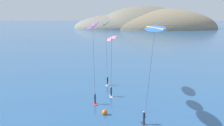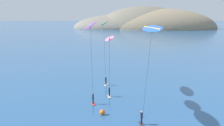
{
  "view_description": "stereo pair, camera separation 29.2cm",
  "coord_description": "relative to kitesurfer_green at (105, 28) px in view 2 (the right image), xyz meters",
  "views": [
    {
      "loc": [
        -8.52,
        -22.95,
        13.68
      ],
      "look_at": [
        -8.42,
        17.6,
        5.79
      ],
      "focal_mm": 45.0,
      "sensor_mm": 36.0,
      "label": 1
    },
    {
      "loc": [
        -8.23,
        -22.95,
        13.68
      ],
      "look_at": [
        -8.42,
        17.6,
        5.79
      ],
      "focal_mm": 45.0,
      "sensor_mm": 36.0,
      "label": 2
    }
  ],
  "objects": [
    {
      "name": "kitesurfer_pink",
      "position": [
        0.97,
        -7.11,
        -1.65
      ],
      "size": [
        1.52,
        6.62,
        9.97
      ],
      "color": "silver",
      "rests_on": "ground"
    },
    {
      "name": "kitesurfer_green",
      "position": [
        0.0,
        0.0,
        0.0
      ],
      "size": [
        1.71,
        6.9,
        11.7
      ],
      "color": "silver",
      "rests_on": "ground"
    },
    {
      "name": "marker_buoy",
      "position": [
        0.06,
        -11.55,
        -10.11
      ],
      "size": [
        0.7,
        0.7,
        0.7
      ],
      "primitive_type": "sphere",
      "color": "orange",
      "rests_on": "ground"
    },
    {
      "name": "headland_island",
      "position": [
        24.78,
        153.28,
        -10.46
      ],
      "size": [
        100.2,
        49.28,
        30.77
      ],
      "color": "slate",
      "rests_on": "ground"
    },
    {
      "name": "kitesurfer_blue",
      "position": [
        5.4,
        -17.0,
        0.23
      ],
      "size": [
        2.47,
        5.82,
        12.02
      ],
      "color": "#2D2D33",
      "rests_on": "ground"
    },
    {
      "name": "kitesurfer_purple",
      "position": [
        -1.27,
        -12.15,
        0.53
      ],
      "size": [
        1.71,
        9.0,
        12.17
      ],
      "color": "red",
      "rests_on": "ground"
    }
  ]
}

